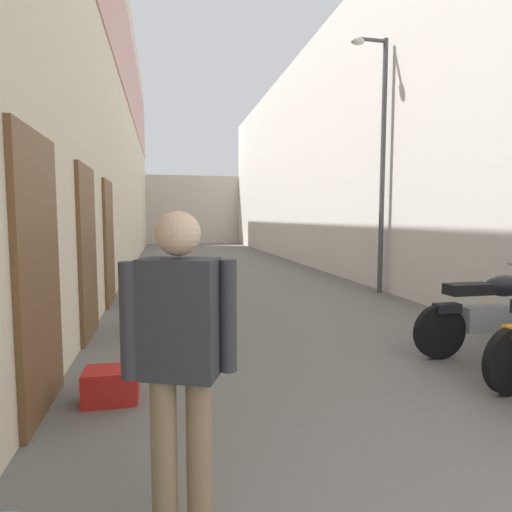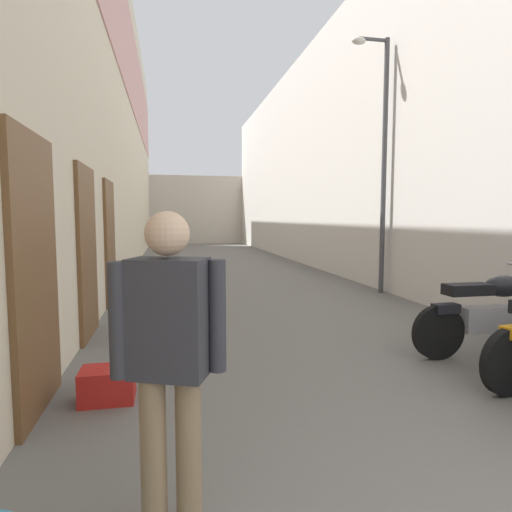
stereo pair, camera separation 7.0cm
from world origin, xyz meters
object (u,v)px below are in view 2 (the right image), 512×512
at_px(motorcycle_fourth, 490,312).
at_px(pedestrian_by_doorway, 169,355).
at_px(plastic_crate, 108,385).
at_px(street_lamp, 381,148).

height_order(motorcycle_fourth, pedestrian_by_doorway, pedestrian_by_doorway).
bearing_deg(plastic_crate, pedestrian_by_doorway, -73.36).
bearing_deg(plastic_crate, street_lamp, 42.70).
relative_size(motorcycle_fourth, street_lamp, 0.37).
bearing_deg(pedestrian_by_doorway, motorcycle_fourth, 31.30).
height_order(motorcycle_fourth, street_lamp, street_lamp).
distance_m(motorcycle_fourth, street_lamp, 4.70).
relative_size(pedestrian_by_doorway, plastic_crate, 3.57).
bearing_deg(plastic_crate, motorcycle_fourth, 5.61).
xyz_separation_m(pedestrian_by_doorway, plastic_crate, (-0.52, 1.73, -0.78)).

